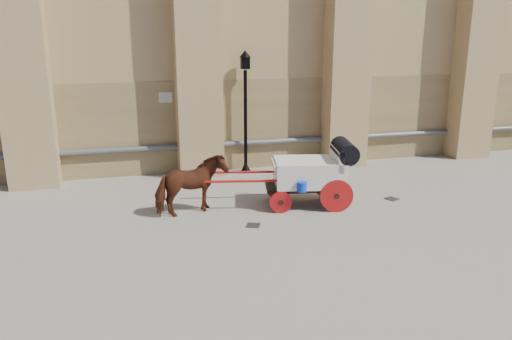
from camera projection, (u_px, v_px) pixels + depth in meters
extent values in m
plane|color=gray|center=(259.00, 208.00, 13.19)|extent=(90.00, 90.00, 0.00)
cube|color=#977E4C|center=(284.00, 122.00, 17.15)|extent=(44.00, 0.35, 3.00)
cylinder|color=#59595B|center=(286.00, 141.00, 17.06)|extent=(42.00, 0.18, 0.18)
cube|color=beige|center=(165.00, 97.00, 15.73)|extent=(0.42, 0.04, 0.32)
imported|color=#562716|center=(191.00, 186.00, 12.55)|extent=(1.95, 1.30, 1.51)
cube|color=black|center=(305.00, 186.00, 13.29)|extent=(2.26, 1.37, 0.11)
cube|color=#EEE3CD|center=(309.00, 172.00, 13.19)|extent=(2.03, 1.55, 0.67)
cube|color=#EEE3CD|center=(337.00, 158.00, 13.12)|extent=(0.39, 1.20, 0.53)
cube|color=#EEE3CD|center=(279.00, 164.00, 13.09)|extent=(0.54, 1.10, 0.10)
cylinder|color=black|center=(344.00, 151.00, 13.08)|extent=(0.77, 1.28, 0.54)
cylinder|color=#B41212|center=(337.00, 196.00, 12.78)|extent=(0.86, 0.23, 0.86)
cylinder|color=#B41212|center=(328.00, 183.00, 13.92)|extent=(0.86, 0.23, 0.86)
cylinder|color=#B41212|center=(281.00, 202.00, 12.74)|extent=(0.57, 0.17, 0.57)
cylinder|color=#B41212|center=(277.00, 188.00, 13.89)|extent=(0.57, 0.17, 0.57)
cylinder|color=#B41212|center=(247.00, 181.00, 12.72)|extent=(2.26, 0.54, 0.07)
cylinder|color=#B41212|center=(246.00, 172.00, 13.55)|extent=(2.26, 0.54, 0.07)
cylinder|color=blue|center=(302.00, 187.00, 12.58)|extent=(0.25, 0.25, 0.25)
cylinder|color=black|center=(246.00, 122.00, 16.26)|extent=(0.11, 0.11, 3.33)
cone|color=black|center=(246.00, 166.00, 16.66)|extent=(0.33, 0.33, 0.33)
cube|color=black|center=(245.00, 63.00, 15.76)|extent=(0.26, 0.26, 0.39)
cone|color=black|center=(245.00, 54.00, 15.68)|extent=(0.37, 0.37, 0.22)
cube|color=black|center=(253.00, 225.00, 11.97)|extent=(0.42, 0.42, 0.01)
cube|color=black|center=(392.00, 199.00, 13.88)|extent=(0.42, 0.42, 0.01)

